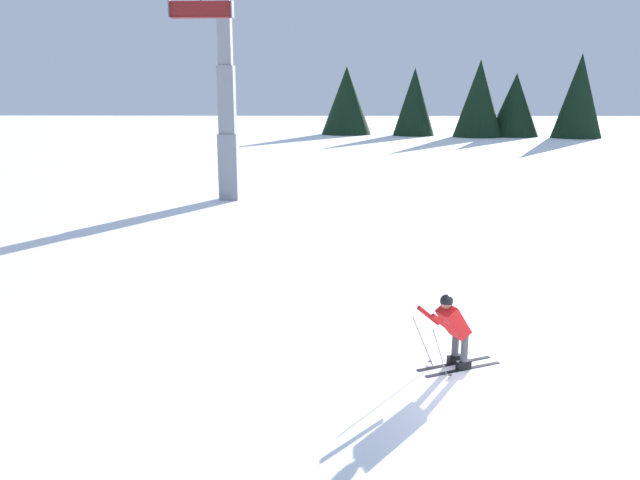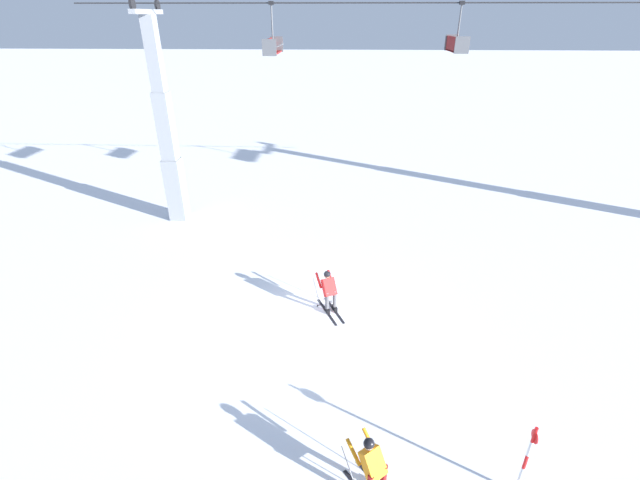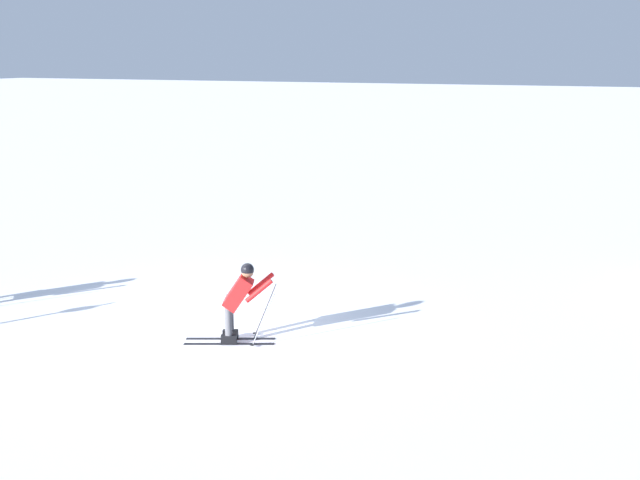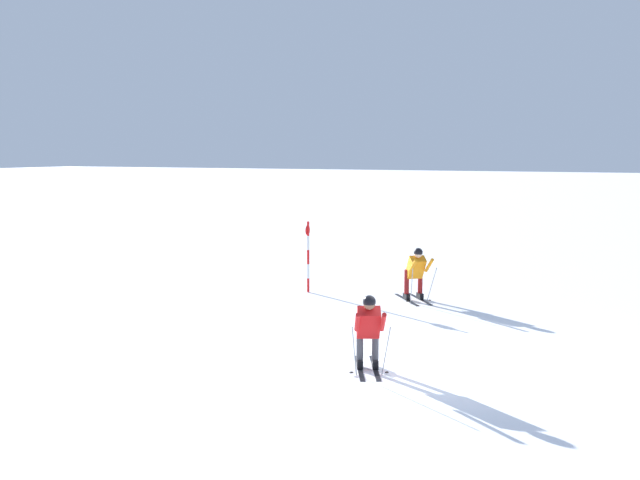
{
  "view_description": "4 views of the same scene",
  "coord_description": "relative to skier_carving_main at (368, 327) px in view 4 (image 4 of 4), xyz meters",
  "views": [
    {
      "loc": [
        -10.17,
        3.26,
        5.01
      ],
      "look_at": [
        0.15,
        3.6,
        2.62
      ],
      "focal_mm": 35.96,
      "sensor_mm": 36.0,
      "label": 1
    },
    {
      "loc": [
        1.23,
        -11.32,
        9.27
      ],
      "look_at": [
        0.55,
        3.3,
        1.64
      ],
      "focal_mm": 24.29,
      "sensor_mm": 36.0,
      "label": 2
    },
    {
      "loc": [
        13.54,
        8.65,
        5.07
      ],
      "look_at": [
        0.2,
        2.43,
        1.84
      ],
      "focal_mm": 47.69,
      "sensor_mm": 36.0,
      "label": 3
    },
    {
      "loc": [
        -3.73,
        13.71,
        4.06
      ],
      "look_at": [
        0.65,
        4.04,
        2.77
      ],
      "focal_mm": 41.78,
      "sensor_mm": 36.0,
      "label": 4
    }
  ],
  "objects": [
    {
      "name": "skier_carving_main",
      "position": [
        0.0,
        0.0,
        0.0
      ],
      "size": [
        1.18,
        1.72,
        1.6
      ],
      "color": "black",
      "rests_on": "ground_plane"
    },
    {
      "name": "ground_plane",
      "position": [
        -0.96,
        -1.19,
        -0.84
      ],
      "size": [
        260.0,
        260.0,
        0.0
      ],
      "primitive_type": "plane",
      "color": "white"
    },
    {
      "name": "trail_marker_pole",
      "position": [
        4.28,
        -6.48,
        0.26
      ],
      "size": [
        0.07,
        0.28,
        2.04
      ],
      "color": "red",
      "rests_on": "ground_plane"
    },
    {
      "name": "skier_distant_uphill",
      "position": [
        1.11,
        -6.57,
        0.0
      ],
      "size": [
        1.49,
        1.67,
        1.6
      ],
      "color": "black",
      "rests_on": "ground_plane"
    }
  ]
}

